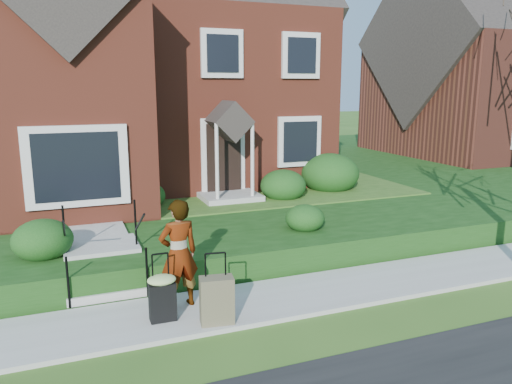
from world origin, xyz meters
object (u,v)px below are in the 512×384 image
front_steps (104,262)px  woman (179,254)px  suitcase_olive (217,300)px  suitcase_black (162,295)px

front_steps → woman: 1.99m
woman → suitcase_olive: size_ratio=1.63×
woman → suitcase_olive: 1.07m
suitcase_black → suitcase_olive: size_ratio=0.97×
front_steps → woman: (1.10, -1.58, 0.53)m
suitcase_olive → front_steps: bearing=130.5°
front_steps → suitcase_olive: size_ratio=1.79×
front_steps → suitcase_black: bearing=-70.2°
woman → suitcase_black: woman is taller
suitcase_black → suitcase_olive: 0.87m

